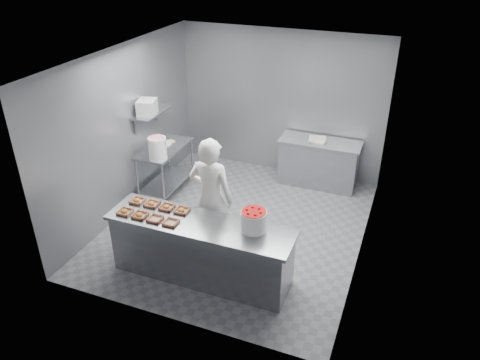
% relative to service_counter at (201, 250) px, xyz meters
% --- Properties ---
extents(floor, '(4.50, 4.50, 0.00)m').
position_rel_service_counter_xyz_m(floor, '(0.00, 1.35, -0.45)').
color(floor, '#4C4C51').
rests_on(floor, ground).
extents(ceiling, '(4.50, 4.50, 0.00)m').
position_rel_service_counter_xyz_m(ceiling, '(0.00, 1.35, 2.35)').
color(ceiling, white).
rests_on(ceiling, wall_back).
extents(wall_back, '(4.00, 0.04, 2.80)m').
position_rel_service_counter_xyz_m(wall_back, '(0.00, 3.60, 0.95)').
color(wall_back, slate).
rests_on(wall_back, ground).
extents(wall_left, '(0.04, 4.50, 2.80)m').
position_rel_service_counter_xyz_m(wall_left, '(-2.00, 1.35, 0.95)').
color(wall_left, slate).
rests_on(wall_left, ground).
extents(wall_right, '(0.04, 4.50, 2.80)m').
position_rel_service_counter_xyz_m(wall_right, '(2.00, 1.35, 0.95)').
color(wall_right, slate).
rests_on(wall_right, ground).
extents(service_counter, '(2.60, 0.70, 0.90)m').
position_rel_service_counter_xyz_m(service_counter, '(0.00, 0.00, 0.00)').
color(service_counter, slate).
rests_on(service_counter, ground).
extents(prep_table, '(0.60, 1.20, 0.90)m').
position_rel_service_counter_xyz_m(prep_table, '(-1.65, 1.95, 0.14)').
color(prep_table, slate).
rests_on(prep_table, ground).
extents(back_counter, '(1.50, 0.60, 0.90)m').
position_rel_service_counter_xyz_m(back_counter, '(0.90, 3.25, -0.00)').
color(back_counter, slate).
rests_on(back_counter, ground).
extents(wall_shelf, '(0.35, 0.90, 0.03)m').
position_rel_service_counter_xyz_m(wall_shelf, '(-1.82, 1.95, 1.10)').
color(wall_shelf, slate).
rests_on(wall_shelf, wall_left).
extents(tray_0, '(0.19, 0.18, 0.06)m').
position_rel_service_counter_xyz_m(tray_0, '(-1.07, -0.16, 0.47)').
color(tray_0, tan).
rests_on(tray_0, service_counter).
extents(tray_1, '(0.19, 0.18, 0.06)m').
position_rel_service_counter_xyz_m(tray_1, '(-0.83, -0.16, 0.47)').
color(tray_1, tan).
rests_on(tray_1, service_counter).
extents(tray_2, '(0.19, 0.18, 0.04)m').
position_rel_service_counter_xyz_m(tray_2, '(-0.59, -0.16, 0.47)').
color(tray_2, tan).
rests_on(tray_2, service_counter).
extents(tray_3, '(0.19, 0.18, 0.04)m').
position_rel_service_counter_xyz_m(tray_3, '(-0.35, -0.16, 0.47)').
color(tray_3, tan).
rests_on(tray_3, service_counter).
extents(tray_4, '(0.19, 0.18, 0.06)m').
position_rel_service_counter_xyz_m(tray_4, '(-1.07, 0.16, 0.47)').
color(tray_4, tan).
rests_on(tray_4, service_counter).
extents(tray_5, '(0.19, 0.18, 0.06)m').
position_rel_service_counter_xyz_m(tray_5, '(-0.83, 0.16, 0.47)').
color(tray_5, tan).
rests_on(tray_5, service_counter).
extents(tray_6, '(0.19, 0.18, 0.06)m').
position_rel_service_counter_xyz_m(tray_6, '(-0.59, 0.16, 0.47)').
color(tray_6, tan).
rests_on(tray_6, service_counter).
extents(tray_7, '(0.19, 0.18, 0.06)m').
position_rel_service_counter_xyz_m(tray_7, '(-0.35, 0.16, 0.47)').
color(tray_7, tan).
rests_on(tray_7, service_counter).
extents(worker, '(0.69, 0.46, 1.87)m').
position_rel_service_counter_xyz_m(worker, '(-0.11, 0.60, 0.48)').
color(worker, silver).
rests_on(worker, ground).
extents(strawberry_tub, '(0.34, 0.34, 0.28)m').
position_rel_service_counter_xyz_m(strawberry_tub, '(0.72, 0.11, 0.60)').
color(strawberry_tub, silver).
rests_on(strawberry_tub, service_counter).
extents(glaze_bucket, '(0.32, 0.31, 0.47)m').
position_rel_service_counter_xyz_m(glaze_bucket, '(-1.51, 1.51, 0.65)').
color(glaze_bucket, silver).
rests_on(glaze_bucket, prep_table).
extents(bucket_lid, '(0.37, 0.37, 0.02)m').
position_rel_service_counter_xyz_m(bucket_lid, '(-1.74, 2.09, 0.46)').
color(bucket_lid, silver).
rests_on(bucket_lid, prep_table).
extents(rag, '(0.16, 0.15, 0.02)m').
position_rel_service_counter_xyz_m(rag, '(-1.66, 2.22, 0.46)').
color(rag, '#CCB28C').
rests_on(rag, prep_table).
extents(appliance, '(0.38, 0.41, 0.25)m').
position_rel_service_counter_xyz_m(appliance, '(-1.82, 1.79, 1.24)').
color(appliance, gray).
rests_on(appliance, wall_shelf).
extents(paper_stack, '(0.31, 0.23, 0.06)m').
position_rel_service_counter_xyz_m(paper_stack, '(0.84, 3.25, 0.48)').
color(paper_stack, silver).
rests_on(paper_stack, back_counter).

